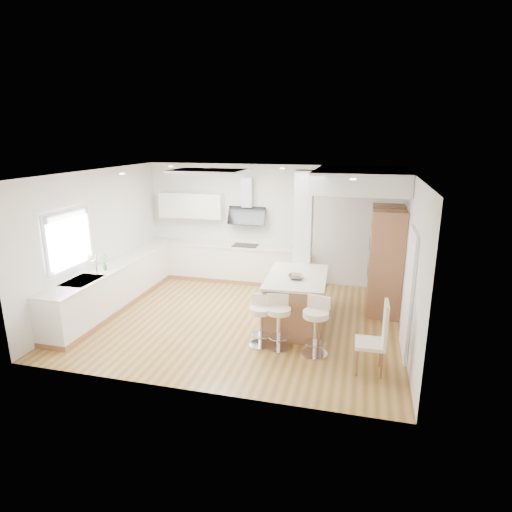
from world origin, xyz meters
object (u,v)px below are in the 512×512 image
(bar_stool_b, at_px, (279,319))
(bar_stool_c, at_px, (316,323))
(peninsula, at_px, (296,301))
(bar_stool_a, at_px, (261,318))
(dining_chair, at_px, (378,335))

(bar_stool_b, xyz_separation_m, bar_stool_c, (0.62, -0.07, 0.02))
(peninsula, bearing_deg, bar_stool_a, -118.59)
(bar_stool_c, distance_m, dining_chair, 1.00)
(peninsula, height_order, bar_stool_a, peninsula)
(peninsula, xyz_separation_m, bar_stool_a, (-0.45, -0.91, -0.00))
(bar_stool_c, relative_size, dining_chair, 0.85)
(dining_chair, bearing_deg, bar_stool_c, 159.54)
(bar_stool_b, xyz_separation_m, dining_chair, (1.57, -0.40, 0.08))
(dining_chair, bearing_deg, peninsula, 135.66)
(bar_stool_a, relative_size, dining_chair, 0.78)
(bar_stool_a, distance_m, bar_stool_b, 0.31)
(bar_stool_b, bearing_deg, dining_chair, -33.54)
(peninsula, distance_m, dining_chair, 1.95)
(dining_chair, bearing_deg, bar_stool_a, 166.17)
(bar_stool_b, distance_m, bar_stool_c, 0.62)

